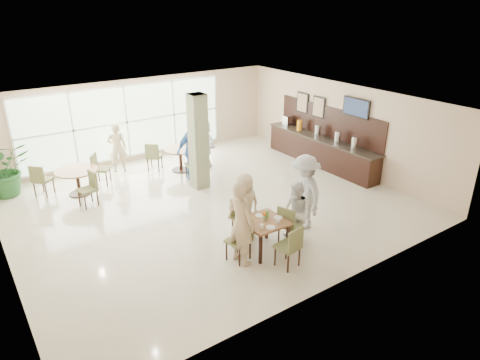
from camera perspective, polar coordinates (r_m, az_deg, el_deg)
ground at (r=11.81m, az=-4.12°, el=-3.25°), size 10.00×10.00×0.00m
room_shell at (r=11.16m, az=-4.37°, el=4.61°), size 10.00×10.00×10.00m
window_bank at (r=14.94m, az=-14.86°, el=7.48°), size 7.00×0.04×7.00m
column at (r=12.43m, az=-5.57°, el=5.05°), size 0.45×0.45×2.80m
main_table at (r=9.44m, az=3.23°, el=-5.96°), size 0.90×0.90×0.75m
round_table_left at (r=13.02m, az=-20.91°, el=0.63°), size 1.19×1.19×0.75m
round_table_right at (r=14.03m, az=-7.96°, el=3.45°), size 1.06×1.06×0.75m
chairs_main_table at (r=9.50m, az=3.28°, el=-6.95°), size 1.93×2.00×0.95m
chairs_table_left at (r=13.03m, az=-20.85°, el=0.12°), size 2.27×1.99×0.95m
chairs_table_right at (r=14.12m, az=-7.90°, el=3.19°), size 2.05×1.96×0.95m
tabletop_clutter at (r=9.32m, az=3.44°, el=-5.23°), size 0.77×0.76×0.21m
buffet_counter at (r=14.68m, az=10.73°, el=4.11°), size 0.64×4.70×1.95m
wall_tv at (r=13.70m, az=15.23°, el=9.31°), size 0.06×1.00×0.58m
framed_art_a at (r=14.83m, az=10.44°, el=9.55°), size 0.05×0.55×0.70m
framed_art_b at (r=15.38m, az=8.33°, el=10.17°), size 0.05×0.55×0.70m
potted_plant at (r=13.77m, az=-28.86°, el=1.27°), size 1.48×1.48×1.56m
teen_left at (r=8.89m, az=0.15°, el=-5.76°), size 0.55×0.74×1.87m
teen_far at (r=9.92m, az=0.58°, el=-3.46°), size 0.82×0.50×1.59m
teen_right at (r=9.80m, az=7.51°, el=-4.42°), size 0.57×0.72×1.47m
teen_standing at (r=10.38m, az=8.63°, el=-1.61°), size 0.97×1.34×1.87m
adult_a at (r=13.17m, az=-6.42°, el=4.01°), size 1.22×0.84×1.90m
adult_b at (r=14.25m, az=-4.84°, el=4.91°), size 0.76×1.54×1.60m
adult_standing at (r=14.29m, az=-16.06°, el=4.16°), size 0.69×0.57×1.62m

